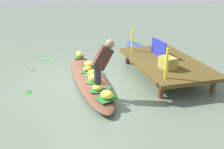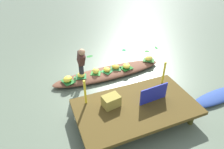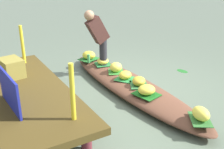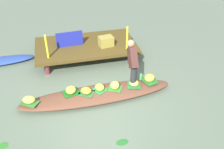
% 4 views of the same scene
% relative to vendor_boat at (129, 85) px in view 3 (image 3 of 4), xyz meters
% --- Properties ---
extents(canal_water, '(40.00, 40.00, 0.00)m').
position_rel_vendor_boat_xyz_m(canal_water, '(0.00, 0.00, -0.11)').
color(canal_water, '#5B6A57').
rests_on(canal_water, ground).
extents(dock_platform, '(3.20, 1.80, 0.46)m').
position_rel_vendor_boat_xyz_m(dock_platform, '(0.06, 2.20, 0.29)').
color(dock_platform, '#4C3B18').
rests_on(dock_platform, ground).
extents(vendor_boat, '(4.02, 0.91, 0.22)m').
position_rel_vendor_boat_xyz_m(vendor_boat, '(0.00, 0.00, 0.00)').
color(vendor_boat, brown).
rests_on(vendor_boat, ground).
extents(leaf_mat_0, '(0.45, 0.45, 0.01)m').
position_rel_vendor_boat_xyz_m(leaf_mat_0, '(0.08, 0.05, 0.11)').
color(leaf_mat_0, '#2C843F').
rests_on(leaf_mat_0, vendor_boat).
extents(banana_bunch_0, '(0.30, 0.31, 0.15)m').
position_rel_vendor_boat_xyz_m(banana_bunch_0, '(0.08, 0.05, 0.19)').
color(banana_bunch_0, yellow).
rests_on(banana_bunch_0, vendor_boat).
extents(leaf_mat_1, '(0.44, 0.43, 0.01)m').
position_rel_vendor_boat_xyz_m(leaf_mat_1, '(0.48, 0.01, 0.11)').
color(leaf_mat_1, '#358232').
rests_on(leaf_mat_1, vendor_boat).
extents(banana_bunch_1, '(0.29, 0.30, 0.20)m').
position_rel_vendor_boat_xyz_m(banana_bunch_1, '(0.48, 0.01, 0.21)').
color(banana_bunch_1, '#F9E54F').
rests_on(banana_bunch_1, vendor_boat).
extents(leaf_mat_2, '(0.47, 0.42, 0.01)m').
position_rel_vendor_boat_xyz_m(leaf_mat_2, '(-0.65, 0.10, 0.11)').
color(leaf_mat_2, '#185F1C').
rests_on(leaf_mat_2, vendor_boat).
extents(banana_bunch_2, '(0.33, 0.35, 0.17)m').
position_rel_vendor_boat_xyz_m(banana_bunch_2, '(-0.65, 0.10, 0.20)').
color(banana_bunch_2, yellow).
rests_on(banana_bunch_2, vendor_boat).
extents(leaf_mat_3, '(0.41, 0.40, 0.01)m').
position_rel_vendor_boat_xyz_m(leaf_mat_3, '(1.00, 0.02, 0.11)').
color(leaf_mat_3, '#287137').
rests_on(leaf_mat_3, vendor_boat).
extents(banana_bunch_3, '(0.35, 0.35, 0.15)m').
position_rel_vendor_boat_xyz_m(banana_bunch_3, '(1.00, 0.02, 0.19)').
color(banana_bunch_3, '#F9DA4A').
rests_on(banana_bunch_3, vendor_boat).
extents(leaf_mat_4, '(0.50, 0.46, 0.01)m').
position_rel_vendor_boat_xyz_m(leaf_mat_4, '(-1.68, -0.07, 0.11)').
color(leaf_mat_4, '#316C2F').
rests_on(leaf_mat_4, vendor_boat).
extents(banana_bunch_4, '(0.34, 0.27, 0.19)m').
position_rel_vendor_boat_xyz_m(banana_bunch_4, '(-1.68, -0.07, 0.21)').
color(banana_bunch_4, '#F8E54E').
rests_on(banana_bunch_4, vendor_boat).
extents(leaf_mat_5, '(0.45, 0.50, 0.01)m').
position_rel_vendor_boat_xyz_m(leaf_mat_5, '(1.48, 0.12, 0.11)').
color(leaf_mat_5, '#266F2D').
rests_on(leaf_mat_5, vendor_boat).
extents(banana_bunch_5, '(0.39, 0.38, 0.18)m').
position_rel_vendor_boat_xyz_m(banana_bunch_5, '(1.48, 0.12, 0.21)').
color(banana_bunch_5, yellow).
rests_on(banana_bunch_5, vendor_boat).
extents(leaf_mat_6, '(0.48, 0.45, 0.01)m').
position_rel_vendor_boat_xyz_m(leaf_mat_6, '(-0.28, -0.01, 0.11)').
color(leaf_mat_6, '#306A35').
rests_on(leaf_mat_6, vendor_boat).
extents(banana_bunch_6, '(0.36, 0.35, 0.15)m').
position_rel_vendor_boat_xyz_m(banana_bunch_6, '(-0.28, -0.01, 0.19)').
color(banana_bunch_6, gold).
rests_on(banana_bunch_6, vendor_boat).
extents(vendor_person, '(0.20, 0.53, 1.19)m').
position_rel_vendor_boat_xyz_m(vendor_person, '(0.98, 0.14, 0.79)').
color(vendor_person, '#28282D').
rests_on(vendor_person, vendor_boat).
extents(water_bottle, '(0.06, 0.06, 0.19)m').
position_rel_vendor_boat_xyz_m(water_bottle, '(1.26, 0.23, 0.20)').
color(water_bottle, '#4BB15D').
rests_on(water_bottle, vendor_boat).
extents(market_banner, '(0.83, 0.09, 0.48)m').
position_rel_vendor_boat_xyz_m(market_banner, '(-0.44, 2.20, 0.60)').
color(market_banner, '#1E2798').
rests_on(market_banner, dock_platform).
extents(railing_post_west, '(0.06, 0.06, 0.73)m').
position_rel_vendor_boat_xyz_m(railing_post_west, '(-1.14, 1.60, 0.72)').
color(railing_post_west, yellow).
rests_on(railing_post_west, dock_platform).
extents(railing_post_east, '(0.06, 0.06, 0.73)m').
position_rel_vendor_boat_xyz_m(railing_post_east, '(1.26, 1.60, 0.72)').
color(railing_post_east, yellow).
rests_on(railing_post_east, dock_platform).
extents(produce_crate, '(0.49, 0.39, 0.31)m').
position_rel_vendor_boat_xyz_m(produce_crate, '(0.68, 1.95, 0.51)').
color(produce_crate, olive).
rests_on(produce_crate, dock_platform).
extents(drifting_plant_2, '(0.30, 0.21, 0.01)m').
position_rel_vendor_boat_xyz_m(drifting_plant_2, '(0.24, -1.60, -0.11)').
color(drifting_plant_2, '#236927').
rests_on(drifting_plant_2, ground).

